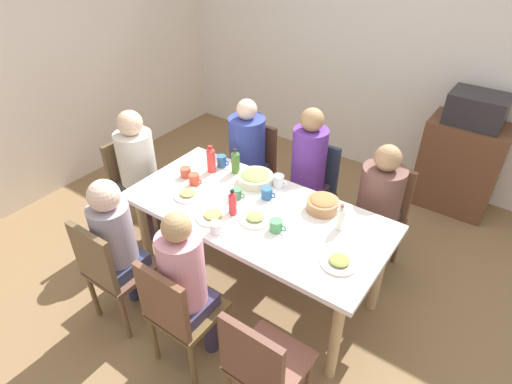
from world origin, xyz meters
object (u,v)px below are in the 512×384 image
chair_1 (135,181)px  bowl_1 (255,178)px  plate_2 (188,194)px  side_cabinet (459,166)px  cup_7 (216,228)px  person_0 (117,240)px  dining_table (256,219)px  plate_0 (255,218)px  cup_2 (194,180)px  cup_5 (237,194)px  plate_3 (339,262)px  chair_5 (311,187)px  person_4 (379,199)px  cup_6 (267,193)px  chair_0 (111,268)px  bottle_2 (211,159)px  chair_3 (178,311)px  person_6 (247,150)px  microwave (477,109)px  bottle_1 (236,162)px  cup_4 (279,181)px  chair_6 (252,165)px  bottle_3 (232,203)px  chair_4 (380,213)px  person_5 (308,168)px  person_3 (185,279)px  cup_0 (222,161)px  bottle_0 (341,218)px  plate_1 (213,216)px  cup_1 (276,225)px  cup_3 (186,172)px  chair_2 (262,365)px  bowl_0 (323,204)px

chair_1 → bowl_1: (1.12, 0.28, 0.31)m
plate_2 → side_cabinet: size_ratio=0.23×
cup_7 → person_0: bearing=-145.7°
dining_table → bowl_1: bearing=126.2°
plate_0 → bowl_1: (-0.27, 0.38, 0.03)m
cup_2 → cup_5: (0.37, 0.05, -0.01)m
plate_3 → chair_5: bearing=126.4°
person_4 → plate_2: 1.44m
cup_5 → cup_6: (0.18, 0.13, 0.00)m
chair_1 → plate_0: size_ratio=4.08×
chair_0 → bottle_2: 1.10m
cup_2 → chair_3: bearing=-55.2°
person_6 → microwave: (1.57, 1.32, 0.32)m
person_0 → bottle_1: (0.21, 1.04, 0.18)m
person_6 → cup_4: (0.60, -0.40, 0.11)m
chair_3 → bottle_1: (-0.42, 1.13, 0.37)m
chair_6 → cup_6: bearing=-47.3°
chair_6 → bottle_3: 1.15m
chair_1 → bowl_1: chair_1 is taller
cup_4 → side_cabinet: size_ratio=0.13×
chair_3 → chair_0: bearing=180.0°
chair_0 → bowl_1: chair_0 is taller
chair_4 → bowl_1: bearing=-146.8°
dining_table → chair_6: 1.05m
person_5 → person_6: bearing=179.9°
person_3 → cup_0: person_3 is taller
person_5 → cup_6: (-0.02, -0.57, 0.07)m
cup_5 → bottle_0: bottle_0 is taller
cup_2 → plate_1: bearing=-31.3°
chair_0 → bottle_1: 1.21m
person_5 → bowl_1: 0.50m
chair_1 → cup_1: chair_1 is taller
bottle_2 → bottle_3: bottle_2 is taller
cup_3 → cup_7: cup_3 is taller
plate_0 → bottle_2: size_ratio=0.97×
plate_2 → plate_1: bearing=-15.5°
chair_0 → person_3: size_ratio=0.74×
bottle_1 → bottle_2: size_ratio=0.91×
chair_2 → cup_1: 0.87m
person_5 → bottle_2: person_5 is taller
chair_5 → dining_table: bearing=-90.0°
plate_1 → bowl_0: (0.57, 0.51, 0.04)m
person_0 → person_4: person_0 is taller
chair_3 → cup_0: (-0.56, 1.14, 0.32)m
chair_0 → cup_1: (0.87, 0.72, 0.31)m
plate_3 → microwave: (0.22, 2.20, 0.25)m
chair_4 → microwave: 1.38m
dining_table → bottle_3: 0.25m
cup_5 → cup_6: cup_6 is taller
bottle_0 → chair_6: bearing=150.7°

